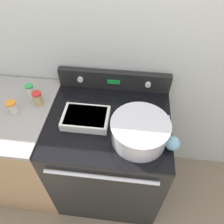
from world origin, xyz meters
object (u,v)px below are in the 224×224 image
Objects in this scene: ladle at (172,142)px; spice_jar_green_cap at (31,92)px; casserole_dish at (86,118)px; spice_jar_orange_cap at (12,107)px; spice_jar_red_cap at (38,99)px; mixing_bowl at (140,130)px.

spice_jar_green_cap is (-0.95, 0.29, 0.03)m from ladle.
spice_jar_orange_cap is (-0.49, 0.01, 0.02)m from casserole_dish.
casserole_dish is at bearing -1.50° from spice_jar_orange_cap.
spice_jar_red_cap is at bearing -38.07° from spice_jar_green_cap.
spice_jar_green_cap is at bearing 141.93° from spice_jar_red_cap.
mixing_bowl is 0.36m from casserole_dish.
spice_jar_green_cap reaches higher than spice_jar_red_cap.
mixing_bowl is 3.95× the size of spice_jar_orange_cap.
spice_jar_red_cap is at bearing 163.32° from mixing_bowl.
spice_jar_orange_cap is at bearing 171.89° from ladle.
ladle is 0.91m from spice_jar_red_cap.
spice_jar_orange_cap is at bearing -117.67° from spice_jar_green_cap.
casserole_dish is 3.37× the size of spice_jar_orange_cap.
casserole_dish is (-0.34, 0.10, -0.05)m from mixing_bowl.
spice_jar_red_cap is at bearing 163.48° from casserole_dish.
spice_jar_orange_cap is (-0.83, 0.12, -0.03)m from mixing_bowl.
ladle is at bearing -13.98° from casserole_dish.
mixing_bowl is 2.96× the size of spice_jar_green_cap.
casserole_dish is 0.36m from spice_jar_red_cap.
mixing_bowl reaches higher than spice_jar_green_cap.
mixing_bowl is at bearing 171.31° from ladle.
ladle is at bearing -8.69° from mixing_bowl.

